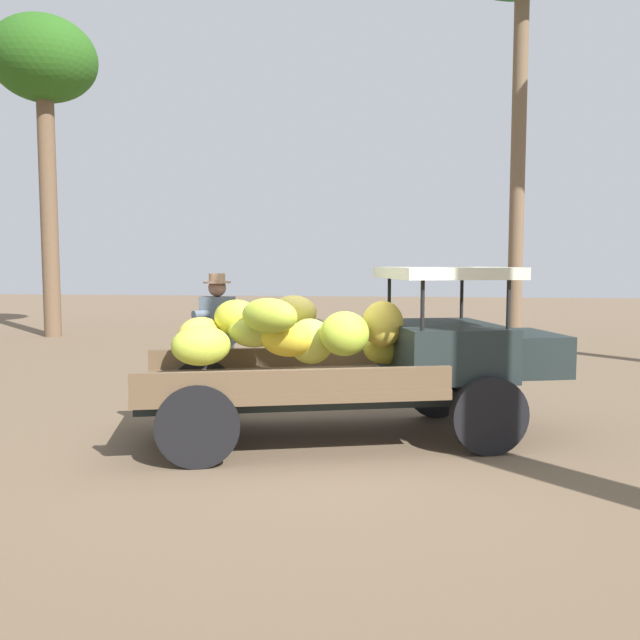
# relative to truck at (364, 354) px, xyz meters

# --- Properties ---
(ground_plane) EXTENTS (60.00, 60.00, 0.00)m
(ground_plane) POSITION_rel_truck_xyz_m (-0.33, -0.36, -0.90)
(ground_plane) COLOR brown
(truck) EXTENTS (4.66, 2.69, 1.83)m
(truck) POSITION_rel_truck_xyz_m (0.00, 0.00, 0.00)
(truck) COLOR #1E2727
(truck) RESTS_ON ground
(farmer) EXTENTS (0.53, 0.46, 1.74)m
(farmer) POSITION_rel_truck_xyz_m (-1.87, 0.86, 0.10)
(farmer) COLOR #B1A8A2
(farmer) RESTS_ON ground
(forest_tree_5) EXTENTS (2.58, 2.58, 7.91)m
(forest_tree_5) POSITION_rel_truck_xyz_m (-8.47, 8.74, 5.70)
(forest_tree_5) COLOR brown
(forest_tree_5) RESTS_ON ground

